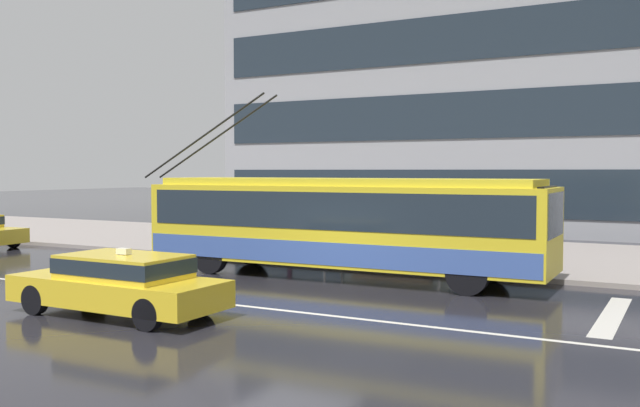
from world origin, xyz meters
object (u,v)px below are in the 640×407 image
(pedestrian_at_shelter, at_px, (289,205))
(pedestrian_walking_past, at_px, (473,211))
(trolleybus, at_px, (342,223))
(pedestrian_approaching_curb, at_px, (485,231))
(taxi_oncoming_near, at_px, (120,281))
(bus_shelter, at_px, (390,201))

(pedestrian_at_shelter, distance_m, pedestrian_walking_past, 6.35)
(trolleybus, bearing_deg, pedestrian_approaching_curb, 49.15)
(trolleybus, height_order, pedestrian_at_shelter, trolleybus)
(taxi_oncoming_near, bearing_deg, bus_shelter, 81.04)
(pedestrian_at_shelter, bearing_deg, pedestrian_walking_past, 8.20)
(trolleybus, xyz_separation_m, pedestrian_approaching_curb, (3.07, 3.55, -0.38))
(trolleybus, bearing_deg, pedestrian_at_shelter, 137.13)
(pedestrian_at_shelter, xyz_separation_m, pedestrian_approaching_curb, (6.94, -0.04, -0.63))
(taxi_oncoming_near, bearing_deg, pedestrian_at_shelter, 101.72)
(taxi_oncoming_near, distance_m, pedestrian_approaching_curb, 11.34)
(bus_shelter, bearing_deg, pedestrian_approaching_curb, -2.54)
(bus_shelter, distance_m, pedestrian_at_shelter, 3.79)
(pedestrian_approaching_curb, xyz_separation_m, pedestrian_walking_past, (-0.65, 0.95, 0.55))
(trolleybus, relative_size, bus_shelter, 2.96)
(trolleybus, distance_m, pedestrian_at_shelter, 5.28)
(pedestrian_approaching_curb, bearing_deg, pedestrian_walking_past, 124.57)
(taxi_oncoming_near, bearing_deg, pedestrian_walking_past, 69.71)
(taxi_oncoming_near, height_order, pedestrian_approaching_curb, pedestrian_approaching_curb)
(pedestrian_walking_past, bearing_deg, trolleybus, -118.25)
(taxi_oncoming_near, height_order, pedestrian_walking_past, pedestrian_walking_past)
(trolleybus, distance_m, pedestrian_walking_past, 5.11)
(taxi_oncoming_near, distance_m, bus_shelter, 10.61)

